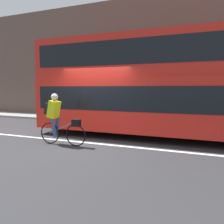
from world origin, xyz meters
TOP-DOWN VIEW (x-y plane):
  - ground_plane at (0.00, 0.00)m, footprint 80.00×80.00m
  - road_center_line at (0.00, -0.18)m, footprint 50.00×0.14m
  - sidewalk_curb at (0.00, 4.60)m, footprint 60.00×1.85m
  - building_facade at (0.00, 5.67)m, footprint 60.00×0.30m
  - bus at (3.05, 1.59)m, footprint 11.14×2.52m
  - cyclist_on_bike at (-0.81, -0.70)m, footprint 1.65×0.32m

SIDE VIEW (x-z plane):
  - ground_plane at x=0.00m, z-range 0.00..0.00m
  - road_center_line at x=0.00m, z-range 0.00..0.01m
  - sidewalk_curb at x=0.00m, z-range 0.00..0.11m
  - cyclist_on_bike at x=-0.81m, z-range 0.06..1.70m
  - bus at x=3.05m, z-range 0.20..3.82m
  - building_facade at x=0.00m, z-range 0.00..6.75m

